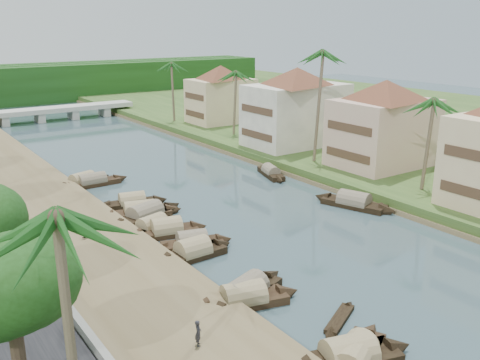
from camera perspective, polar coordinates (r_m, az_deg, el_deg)
ground at (r=41.29m, az=11.03°, el=-8.09°), size 220.00×220.00×0.00m
left_bank at (r=50.02m, az=-19.58°, el=-3.86°), size 10.00×180.00×0.80m
right_bank at (r=67.24m, az=10.31°, el=2.09°), size 16.00×180.00×1.20m
treeline at (r=129.43m, az=-22.66°, el=9.42°), size 120.00×14.00×8.00m
bridge at (r=102.73m, az=-19.02°, el=6.99°), size 28.00×4.00×2.40m
building_mid at (r=62.86m, az=15.08°, el=5.96°), size 14.11×14.11×9.70m
building_far at (r=71.86m, az=6.02°, el=7.88°), size 15.59×15.59×10.20m
building_distant at (r=88.44m, az=-2.05°, el=9.21°), size 12.62×12.62×9.20m
sampan_1 at (r=29.42m, az=11.52°, el=-18.03°), size 7.90×3.73×2.29m
sampan_2 at (r=29.34m, az=12.18°, el=-18.18°), size 7.82×5.00×2.11m
sampan_3 at (r=34.68m, az=0.61°, el=-11.98°), size 8.33×4.36×2.22m
sampan_4 at (r=33.98m, az=0.39°, el=-12.62°), size 7.92×3.51×2.21m
sampan_5 at (r=40.48m, az=-5.02°, el=-7.70°), size 7.05×2.12×2.24m
sampan_6 at (r=42.13m, az=-5.12°, el=-6.71°), size 6.88×3.29×2.04m
sampan_7 at (r=45.89m, az=-9.35°, el=-4.90°), size 7.13×3.21×1.91m
sampan_8 at (r=44.76m, az=-7.84°, el=-5.37°), size 7.41×3.25×2.24m
sampan_9 at (r=48.53m, az=-10.06°, el=-3.73°), size 9.02×4.30×2.25m
sampan_10 at (r=49.34m, az=-10.65°, el=-3.42°), size 8.06×3.81×2.19m
sampan_11 at (r=52.16m, az=-11.43°, el=-2.38°), size 7.22×3.04×2.05m
sampan_12 at (r=59.80m, az=-15.48°, el=-0.23°), size 8.38×1.82×2.02m
sampan_13 at (r=60.31m, az=-16.43°, el=-0.17°), size 7.51×3.71×2.05m
sampan_15 at (r=52.17m, az=12.06°, el=-2.40°), size 4.51×8.69×2.29m
sampan_16 at (r=61.44m, az=3.32°, el=0.78°), size 3.39×7.33×1.83m
canoe_1 at (r=33.08m, az=10.57°, el=-14.42°), size 4.61×2.87×0.77m
canoe_2 at (r=48.14m, az=-11.56°, el=-4.38°), size 5.96×2.13×0.86m
palm_1 at (r=53.87m, az=19.70°, el=7.76°), size 3.20×3.20×10.24m
palm_2 at (r=62.33m, az=8.45°, el=13.04°), size 3.20×3.20×14.14m
palm_3 at (r=77.74m, az=-0.64°, el=11.25°), size 3.20×3.20×10.51m
palm_4 at (r=18.46m, az=-18.79°, el=-4.27°), size 3.20×3.20×11.02m
palm_7 at (r=89.52m, az=-7.25°, el=12.09°), size 3.20×3.20×10.97m
tree_1 at (r=23.93m, az=-23.40°, el=-10.42°), size 4.84×4.84×7.32m
tree_6 at (r=76.59m, az=7.96°, el=8.12°), size 4.99×4.99×7.03m
person_near at (r=28.78m, az=-4.48°, el=-15.95°), size 0.55×0.62×1.43m
person_far at (r=43.48m, az=-16.28°, el=-4.81°), size 0.96×0.82×1.73m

